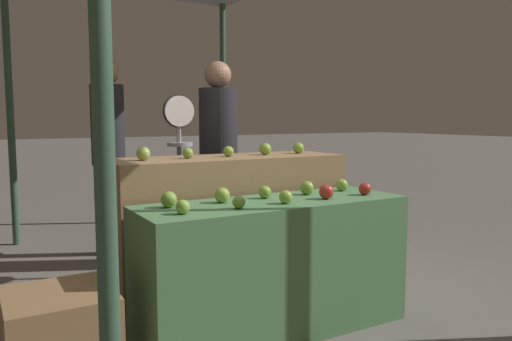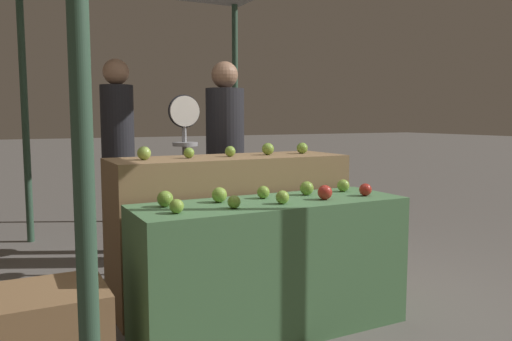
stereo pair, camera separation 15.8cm
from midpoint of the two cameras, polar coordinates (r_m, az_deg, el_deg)
name	(u,v)px [view 1 (the left image)]	position (r m, az deg, el deg)	size (l,w,h in m)	color
ground_plane	(274,329)	(3.17, 0.52, -17.70)	(60.00, 60.00, 0.00)	#66605B
display_counter_front	(274,266)	(3.03, 0.53, -10.87)	(1.63, 0.55, 0.79)	#4C7A4C
display_counter_back	(228,229)	(3.51, -4.49, -6.64)	(1.63, 0.55, 1.01)	olive
apple_front_0	(183,207)	(2.57, -10.13, -4.13)	(0.07, 0.07, 0.07)	#84AD3D
apple_front_1	(239,202)	(2.69, -3.66, -3.63)	(0.07, 0.07, 0.07)	#7AA338
apple_front_2	(286,197)	(2.84, 1.82, -3.05)	(0.08, 0.08, 0.08)	#84AD3D
apple_front_3	(326,192)	(3.02, 6.56, -2.44)	(0.09, 0.09, 0.09)	#B72D23
apple_front_4	(365,189)	(3.21, 10.96, -2.08)	(0.08, 0.08, 0.08)	#AD281E
apple_front_5	(169,200)	(2.77, -11.56, -3.28)	(0.09, 0.09, 0.09)	#7AA338
apple_front_6	(222,195)	(2.88, -5.46, -2.83)	(0.09, 0.09, 0.09)	#84AD3D
apple_front_7	(265,192)	(3.02, -0.41, -2.49)	(0.08, 0.08, 0.08)	#7AA338
apple_front_8	(307,188)	(3.18, 4.43, -1.99)	(0.09, 0.09, 0.09)	#7AA338
apple_front_9	(342,185)	(3.37, 8.45, -1.64)	(0.08, 0.08, 0.08)	#84AD3D
apple_back_0	(143,154)	(3.21, -14.15, 1.89)	(0.09, 0.09, 0.09)	#8EB247
apple_back_1	(188,153)	(3.31, -9.16, 1.98)	(0.07, 0.07, 0.07)	#7AA338
apple_back_2	(228,151)	(3.43, -4.57, 2.18)	(0.07, 0.07, 0.07)	#7AA338
apple_back_3	(265,149)	(3.58, -0.21, 2.48)	(0.09, 0.09, 0.09)	#7AA338
apple_back_4	(298,148)	(3.73, 3.67, 2.58)	(0.08, 0.08, 0.08)	#7AA338
produce_scale	(179,146)	(4.01, -9.86, 2.72)	(0.26, 0.20, 1.46)	#99999E
person_vendor_at_scale	(218,146)	(4.36, -5.36, 2.76)	(0.41, 0.41, 1.76)	#2D2D38
person_customer_left	(108,139)	(4.81, -17.46, 3.44)	(0.40, 0.40, 1.81)	#2D2D38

